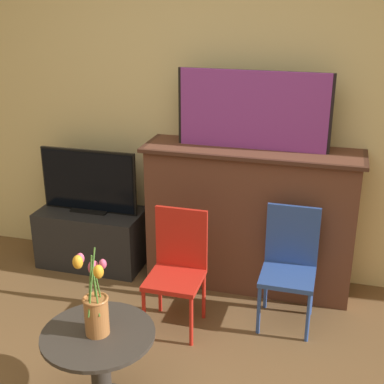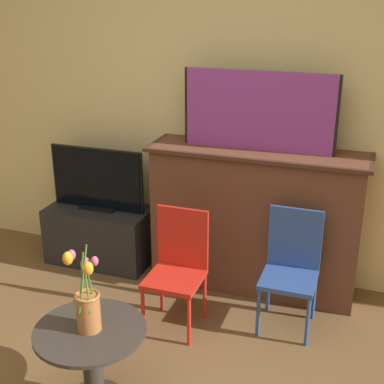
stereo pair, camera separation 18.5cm
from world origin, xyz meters
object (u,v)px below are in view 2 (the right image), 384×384
(tv_monitor, at_px, (97,180))
(chair_blue, at_px, (291,264))
(vase_tulips, at_px, (87,302))
(chair_red, at_px, (178,263))
(painting, at_px, (259,111))

(tv_monitor, xyz_separation_m, chair_blue, (1.54, -0.35, -0.25))
(chair_blue, relative_size, vase_tulips, 1.59)
(tv_monitor, distance_m, chair_red, 1.07)
(painting, distance_m, chair_blue, 1.00)
(chair_red, bearing_deg, vase_tulips, -100.08)
(painting, height_order, tv_monitor, painting)
(tv_monitor, distance_m, vase_tulips, 1.59)
(chair_red, bearing_deg, tv_monitor, 146.28)
(chair_blue, bearing_deg, vase_tulips, -127.44)
(painting, height_order, vase_tulips, painting)
(tv_monitor, relative_size, chair_red, 0.98)
(painting, xyz_separation_m, tv_monitor, (-1.20, -0.03, -0.60))
(tv_monitor, distance_m, chair_blue, 1.60)
(painting, distance_m, vase_tulips, 1.67)
(painting, relative_size, chair_blue, 1.34)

